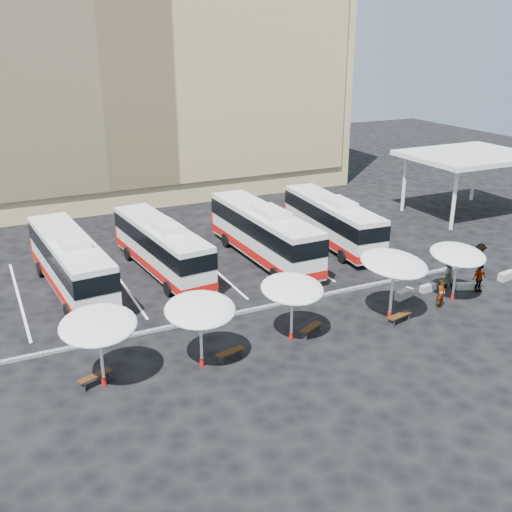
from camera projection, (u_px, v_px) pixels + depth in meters
name	position (u px, v px, depth m)	size (l,w,h in m)	color
ground	(263.00, 313.00, 33.12)	(120.00, 120.00, 0.00)	black
sandstone_building	(111.00, 55.00, 55.56)	(42.00, 18.25, 29.60)	tan
service_canopy	(469.00, 157.00, 49.62)	(10.00, 8.00, 5.20)	silver
curb_divider	(259.00, 308.00, 33.51)	(34.00, 0.25, 0.15)	black
bay_lines	(210.00, 265.00, 39.86)	(24.15, 12.00, 0.01)	white
bus_0	(70.00, 261.00, 35.32)	(3.34, 11.79, 3.69)	silver
bus_1	(161.00, 246.00, 38.17)	(3.36, 11.33, 3.54)	silver
bus_2	(264.00, 232.00, 40.30)	(2.98, 12.08, 3.82)	silver
bus_3	(332.00, 220.00, 43.35)	(3.16, 11.39, 3.57)	silver
sunshade_0	(98.00, 325.00, 25.32)	(4.04, 4.07, 3.46)	silver
sunshade_1	(200.00, 310.00, 26.88)	(3.81, 3.84, 3.39)	silver
sunshade_2	(292.00, 289.00, 29.32)	(3.34, 3.37, 3.27)	silver
sunshade_3	(394.00, 264.00, 31.37)	(4.67, 4.70, 3.75)	silver
sunshade_4	(458.00, 255.00, 33.83)	(3.45, 3.49, 3.26)	silver
wood_bench_0	(95.00, 377.00, 26.26)	(1.62, 0.95, 0.48)	black
wood_bench_1	(231.00, 353.00, 28.30)	(1.54, 0.73, 0.46)	black
wood_bench_2	(311.00, 329.00, 30.60)	(1.57, 1.01, 0.47)	black
wood_bench_3	(399.00, 317.00, 31.86)	(1.61, 0.74, 0.48)	black
conc_bench_0	(404.00, 294.00, 34.92)	(1.30, 0.43, 0.49)	gray
conc_bench_1	(428.00, 288.00, 35.85)	(1.11, 0.37, 0.42)	gray
conc_bench_2	(465.00, 286.00, 36.12)	(1.06, 0.35, 0.40)	gray
conc_bench_3	(507.00, 276.00, 37.53)	(1.32, 0.44, 0.49)	gray
passenger_0	(441.00, 294.00, 33.41)	(0.63, 0.41, 1.73)	black
passenger_1	(447.00, 274.00, 36.18)	(0.86, 0.67, 1.77)	black
passenger_2	(479.00, 278.00, 35.58)	(1.00, 0.42, 1.70)	black
passenger_3	(479.00, 258.00, 38.58)	(1.23, 0.71, 1.90)	black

